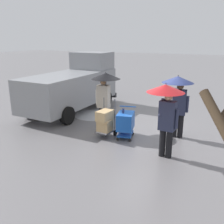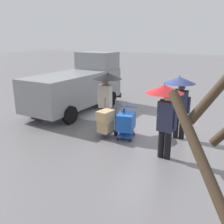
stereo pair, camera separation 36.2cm
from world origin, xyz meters
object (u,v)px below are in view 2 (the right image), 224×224
(cargo_van_parked_right, at_px, (78,85))
(pedestrian_black_side, at_px, (165,104))
(hand_dolly_boxes, at_px, (106,121))
(pedestrian_pink_side, at_px, (107,87))
(pedestrian_white_side, at_px, (180,93))
(shopping_cart_vendor, at_px, (126,122))

(cargo_van_parked_right, bearing_deg, pedestrian_black_side, 148.73)
(hand_dolly_boxes, height_order, pedestrian_pink_side, pedestrian_pink_side)
(hand_dolly_boxes, xyz_separation_m, pedestrian_pink_side, (0.37, -0.73, 1.01))
(cargo_van_parked_right, bearing_deg, pedestrian_white_side, 164.32)
(pedestrian_white_side, bearing_deg, pedestrian_pink_side, 7.05)
(pedestrian_black_side, height_order, pedestrian_white_side, same)
(pedestrian_black_side, bearing_deg, cargo_van_parked_right, -31.27)
(shopping_cart_vendor, distance_m, pedestrian_white_side, 2.01)
(pedestrian_pink_side, distance_m, pedestrian_black_side, 2.89)
(cargo_van_parked_right, distance_m, pedestrian_white_side, 5.27)
(shopping_cart_vendor, height_order, hand_dolly_boxes, hand_dolly_boxes)
(cargo_van_parked_right, distance_m, pedestrian_black_side, 5.93)
(hand_dolly_boxes, distance_m, pedestrian_white_side, 2.63)
(cargo_van_parked_right, distance_m, hand_dolly_boxes, 3.83)
(shopping_cart_vendor, height_order, pedestrian_white_side, pedestrian_white_side)
(shopping_cart_vendor, height_order, pedestrian_black_side, pedestrian_black_side)
(cargo_van_parked_right, height_order, pedestrian_black_side, cargo_van_parked_right)
(shopping_cart_vendor, bearing_deg, cargo_van_parked_right, -32.40)
(cargo_van_parked_right, xyz_separation_m, pedestrian_white_side, (-5.06, 1.42, 0.41))
(cargo_van_parked_right, bearing_deg, hand_dolly_boxes, 139.21)
(hand_dolly_boxes, height_order, pedestrian_white_side, pedestrian_white_side)
(pedestrian_pink_side, bearing_deg, cargo_van_parked_right, -34.89)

